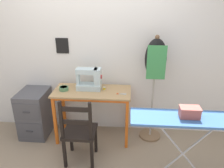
% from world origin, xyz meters
% --- Properties ---
extents(ground_plane, '(14.00, 14.00, 0.00)m').
position_xyz_m(ground_plane, '(0.00, 0.00, 0.00)').
color(ground_plane, gray).
extents(wall_back, '(10.00, 0.06, 2.55)m').
position_xyz_m(wall_back, '(-0.00, 0.57, 1.28)').
color(wall_back, silver).
rests_on(wall_back, ground_plane).
extents(sewing_table, '(1.09, 0.50, 0.78)m').
position_xyz_m(sewing_table, '(0.00, 0.24, 0.67)').
color(sewing_table, tan).
rests_on(sewing_table, ground_plane).
extents(sewing_machine, '(0.36, 0.18, 0.33)m').
position_xyz_m(sewing_machine, '(-0.03, 0.30, 0.92)').
color(sewing_machine, silver).
rests_on(sewing_machine, sewing_table).
extents(fabric_bowl, '(0.13, 0.13, 0.05)m').
position_xyz_m(fabric_bowl, '(-0.40, 0.23, 0.80)').
color(fabric_bowl, '#56895B').
rests_on(fabric_bowl, sewing_table).
extents(scissors, '(0.14, 0.05, 0.01)m').
position_xyz_m(scissors, '(0.40, 0.17, 0.78)').
color(scissors, silver).
rests_on(scissors, sewing_table).
extents(thread_spool_near_machine, '(0.04, 0.04, 0.04)m').
position_xyz_m(thread_spool_near_machine, '(0.17, 0.29, 0.80)').
color(thread_spool_near_machine, yellow).
rests_on(thread_spool_near_machine, sewing_table).
extents(wooden_chair, '(0.40, 0.38, 0.93)m').
position_xyz_m(wooden_chair, '(-0.08, -0.28, 0.44)').
color(wooden_chair, black).
rests_on(wooden_chair, ground_plane).
extents(filing_cabinet, '(0.40, 0.53, 0.71)m').
position_xyz_m(filing_cabinet, '(-0.90, 0.29, 0.35)').
color(filing_cabinet, '#4C4C51').
rests_on(filing_cabinet, ground_plane).
extents(dress_form, '(0.32, 0.32, 1.55)m').
position_xyz_m(dress_form, '(0.86, 0.33, 1.13)').
color(dress_form, '#846647').
rests_on(dress_form, ground_plane).
extents(ironing_board, '(1.16, 0.33, 0.89)m').
position_xyz_m(ironing_board, '(1.12, -0.57, 0.83)').
color(ironing_board, '#3D6BAD').
rests_on(ironing_board, ground_plane).
extents(storage_box, '(0.20, 0.13, 0.11)m').
position_xyz_m(storage_box, '(1.13, -0.56, 0.94)').
color(storage_box, '#AD564C').
rests_on(storage_box, ironing_board).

